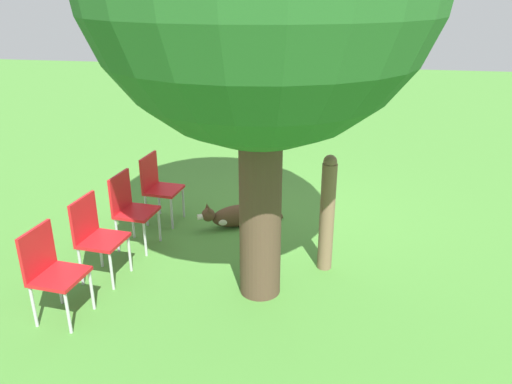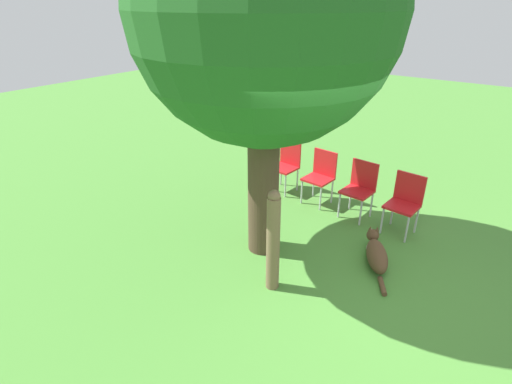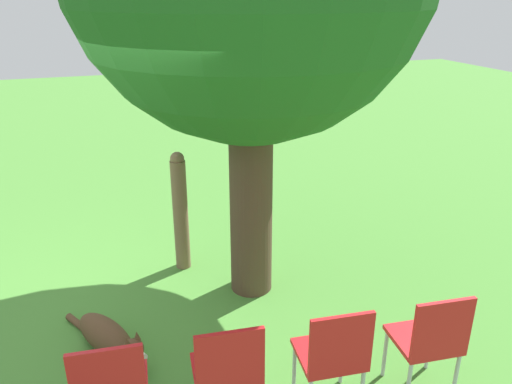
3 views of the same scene
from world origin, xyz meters
TOP-DOWN VIEW (x-y plane):
  - ground_plane at (0.00, 0.00)m, footprint 30.00×30.00m
  - dog at (0.57, -0.26)m, footprint 1.05×0.66m
  - fence_post at (-0.65, 0.60)m, footprint 0.16×0.16m
  - red_chair_1 at (1.66, 0.48)m, footprint 0.46×0.48m
  - red_chair_2 at (1.74, 1.21)m, footprint 0.46×0.48m
  - red_chair_3 at (1.81, 1.94)m, footprint 0.46×0.48m

SIDE VIEW (x-z plane):
  - ground_plane at x=0.00m, z-range 0.00..0.00m
  - dog at x=0.57m, z-range -0.03..0.33m
  - red_chair_1 at x=1.66m, z-range 0.07..0.98m
  - red_chair_2 at x=1.74m, z-range 0.07..0.98m
  - red_chair_3 at x=1.81m, z-range 0.07..0.98m
  - fence_post at x=-0.65m, z-range 0.01..1.33m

